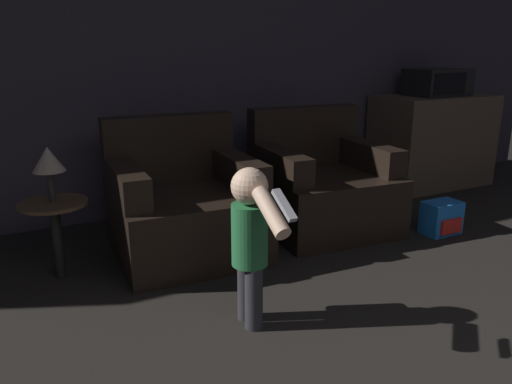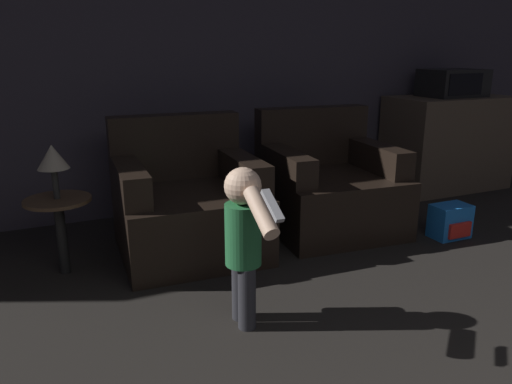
{
  "view_description": "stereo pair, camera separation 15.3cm",
  "coord_description": "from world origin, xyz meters",
  "views": [
    {
      "loc": [
        -1.21,
        0.58,
        1.32
      ],
      "look_at": [
        0.05,
        3.05,
        0.52
      ],
      "focal_mm": 35.0,
      "sensor_mm": 36.0,
      "label": 1
    },
    {
      "loc": [
        -1.07,
        0.52,
        1.32
      ],
      "look_at": [
        0.05,
        3.05,
        0.52
      ],
      "focal_mm": 35.0,
      "sensor_mm": 36.0,
      "label": 2
    }
  ],
  "objects": [
    {
      "name": "kitchen_counter",
      "position": [
        2.53,
        4.12,
        0.44
      ],
      "size": [
        1.14,
        0.62,
        0.88
      ],
      "color": "brown",
      "rests_on": "ground_plane"
    },
    {
      "name": "toy_backpack",
      "position": [
        1.57,
        3.05,
        0.12
      ],
      "size": [
        0.27,
        0.2,
        0.24
      ],
      "color": "blue",
      "rests_on": "ground_plane"
    },
    {
      "name": "armchair_left",
      "position": [
        -0.21,
        3.59,
        0.31
      ],
      "size": [
        0.94,
        0.93,
        0.88
      ],
      "rotation": [
        0.0,
        0.0,
        -0.04
      ],
      "color": "black",
      "rests_on": "ground_plane"
    },
    {
      "name": "side_table",
      "position": [
        -1.01,
        3.54,
        0.38
      ],
      "size": [
        0.38,
        0.38,
        0.47
      ],
      "color": "black",
      "rests_on": "ground_plane"
    },
    {
      "name": "person_toddler",
      "position": [
        -0.23,
        2.56,
        0.47
      ],
      "size": [
        0.17,
        0.55,
        0.8
      ],
      "rotation": [
        0.0,
        0.0,
        1.51
      ],
      "color": "#28282D",
      "rests_on": "ground_plane"
    },
    {
      "name": "lamp",
      "position": [
        -1.01,
        3.54,
        0.71
      ],
      "size": [
        0.18,
        0.18,
        0.32
      ],
      "color": "#262626",
      "rests_on": "side_table"
    },
    {
      "name": "wall_back",
      "position": [
        0.0,
        4.5,
        1.3
      ],
      "size": [
        8.4,
        0.05,
        2.6
      ],
      "color": "#3D3842",
      "rests_on": "ground_plane"
    },
    {
      "name": "microwave",
      "position": [
        2.52,
        4.12,
        1.01
      ],
      "size": [
        0.56,
        0.4,
        0.25
      ],
      "color": "black",
      "rests_on": "kitchen_counter"
    },
    {
      "name": "armchair_right",
      "position": [
        0.88,
        3.59,
        0.31
      ],
      "size": [
        0.97,
        0.96,
        0.88
      ],
      "rotation": [
        0.0,
        0.0,
        -0.08
      ],
      "color": "black",
      "rests_on": "ground_plane"
    }
  ]
}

